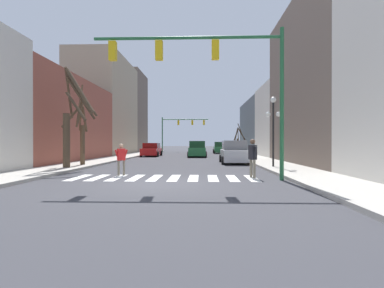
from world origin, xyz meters
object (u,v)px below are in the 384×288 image
(car_parked_right_mid, at_px, (152,150))
(pedestrian_near_right_corner, at_px, (121,157))
(street_lamp_right_corner, at_px, (273,117))
(car_driving_toward_lane, at_px, (220,148))
(street_tree_left_near, at_px, (81,131))
(pedestrian_on_right_sidewalk, at_px, (253,155))
(street_tree_right_near, at_px, (238,140))
(traffic_signal_far, at_px, (180,126))
(street_tree_left_mid, at_px, (72,120))
(car_parked_left_far, at_px, (234,153))
(traffic_signal_near, at_px, (211,66))
(car_parked_right_near, at_px, (196,149))
(car_at_intersection, at_px, (197,150))

(car_parked_right_mid, relative_size, pedestrian_near_right_corner, 3.03)
(street_lamp_right_corner, bearing_deg, car_driving_toward_lane, 93.97)
(car_parked_right_mid, bearing_deg, street_tree_left_near, 172.19)
(pedestrian_on_right_sidewalk, relative_size, street_tree_left_near, 0.33)
(car_driving_toward_lane, bearing_deg, street_tree_right_near, -98.87)
(traffic_signal_far, relative_size, street_tree_left_mid, 1.34)
(car_parked_left_far, xyz_separation_m, pedestrian_near_right_corner, (-6.58, -8.96, 0.11))
(street_lamp_right_corner, relative_size, car_parked_left_far, 0.96)
(traffic_signal_near, xyz_separation_m, traffic_signal_far, (-4.30, 38.89, -0.47))
(traffic_signal_near, xyz_separation_m, car_driving_toward_lane, (2.22, 31.87, -4.22))
(car_parked_left_far, bearing_deg, pedestrian_on_right_sidewalk, 179.04)
(traffic_signal_far, xyz_separation_m, street_tree_right_near, (9.23, -7.44, -2.50))
(car_parked_right_near, distance_m, pedestrian_near_right_corner, 26.34)
(traffic_signal_far, bearing_deg, car_parked_right_mid, -97.46)
(car_parked_right_mid, height_order, pedestrian_near_right_corner, pedestrian_near_right_corner)
(car_parked_right_mid, bearing_deg, street_tree_left_mid, 174.06)
(pedestrian_near_right_corner, distance_m, street_tree_right_near, 31.25)
(traffic_signal_near, bearing_deg, traffic_signal_far, 96.31)
(car_parked_right_near, distance_m, pedestrian_on_right_sidewalk, 27.12)
(traffic_signal_far, bearing_deg, pedestrian_near_right_corner, -90.25)
(car_parked_left_far, height_order, car_driving_toward_lane, car_parked_left_far)
(traffic_signal_near, bearing_deg, street_lamp_right_corner, 54.52)
(car_driving_toward_lane, distance_m, car_at_intersection, 11.64)
(car_parked_left_far, bearing_deg, car_parked_right_mid, 36.17)
(car_parked_right_near, height_order, street_tree_left_near, street_tree_left_near)
(car_parked_left_far, xyz_separation_m, car_driving_toward_lane, (0.10, 21.24, -0.03))
(car_parked_right_mid, height_order, pedestrian_on_right_sidewalk, pedestrian_on_right_sidewalk)
(car_parked_right_mid, height_order, car_parked_right_near, car_parked_right_near)
(traffic_signal_near, relative_size, car_driving_toward_lane, 1.87)
(car_at_intersection, bearing_deg, car_parked_right_mid, 72.85)
(car_parked_right_near, height_order, pedestrian_near_right_corner, car_parked_right_near)
(car_parked_right_mid, distance_m, street_tree_left_near, 15.84)
(traffic_signal_near, height_order, car_driving_toward_lane, traffic_signal_near)
(car_driving_toward_lane, xyz_separation_m, street_tree_right_near, (2.72, -0.42, 1.25))
(traffic_signal_near, xyz_separation_m, street_lamp_right_corner, (4.04, 5.66, -1.79))
(street_lamp_right_corner, bearing_deg, pedestrian_on_right_sidewalk, -113.55)
(car_parked_right_near, bearing_deg, street_lamp_right_corner, -166.56)
(pedestrian_on_right_sidewalk, bearing_deg, car_at_intersection, -10.84)
(traffic_signal_near, xyz_separation_m, street_tree_right_near, (4.94, 31.45, -2.97))
(traffic_signal_far, bearing_deg, car_driving_toward_lane, -47.13)
(street_tree_right_near, distance_m, street_tree_left_mid, 29.91)
(pedestrian_on_right_sidewalk, bearing_deg, pedestrian_near_right_corner, 63.85)
(street_tree_left_near, bearing_deg, car_parked_right_mid, 82.19)
(street_tree_right_near, bearing_deg, traffic_signal_far, 141.12)
(street_tree_left_near, bearing_deg, street_tree_right_near, 61.25)
(street_tree_left_mid, bearing_deg, street_tree_left_near, 97.90)
(car_parked_right_mid, relative_size, car_driving_toward_lane, 1.08)
(car_parked_left_far, bearing_deg, street_tree_left_mid, 119.88)
(car_driving_toward_lane, xyz_separation_m, car_parked_right_near, (-3.48, -4.05, -0.03))
(car_parked_left_far, bearing_deg, pedestrian_near_right_corner, 143.70)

